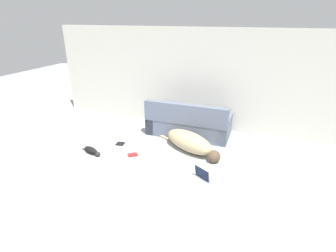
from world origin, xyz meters
name	(u,v)px	position (x,y,z in m)	size (l,w,h in m)	color
ground_plane	(121,210)	(0.00, 0.00, 0.00)	(20.00, 20.00, 0.00)	#999EA3
wall_back	(192,79)	(0.00, 3.53, 1.20)	(7.46, 0.06, 2.40)	silver
couch	(188,124)	(0.13, 2.91, 0.26)	(1.92, 0.87, 0.85)	slate
dog	(190,142)	(0.42, 2.13, 0.20)	(1.58, 0.94, 0.41)	tan
cat	(92,151)	(-1.44, 1.28, 0.07)	(0.55, 0.25, 0.14)	black
laptop_open	(200,177)	(0.89, 1.14, 0.08)	(0.43, 0.41, 0.24)	#B7B7BC
book_black	(120,144)	(-1.11, 1.86, 0.01)	(0.18, 0.17, 0.02)	black
book_red	(133,155)	(-0.62, 1.52, 0.01)	(0.23, 0.23, 0.02)	maroon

